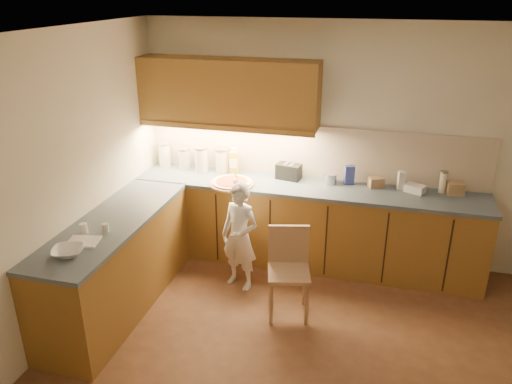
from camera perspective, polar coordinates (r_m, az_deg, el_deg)
room at (r=3.47m, az=7.62°, el=1.66°), size 4.54×4.50×2.62m
l_counter at (r=5.26m, az=-1.16°, el=-5.11°), size 3.77×2.62×0.92m
backsplash at (r=5.53m, az=6.41°, el=4.59°), size 3.75×0.02×0.58m
upper_cabinets at (r=5.42m, az=-3.19°, el=11.31°), size 1.95×0.36×0.73m
pizza_on_board at (r=5.35m, az=-2.77°, el=1.06°), size 0.48×0.48×0.20m
child at (r=5.03m, az=-1.85°, el=-5.12°), size 0.47×0.38×1.13m
wooden_chair at (r=4.70m, az=3.74°, el=-8.31°), size 0.46×0.46×0.85m
mixing_bowl at (r=4.25m, az=-20.69°, el=-6.39°), size 0.32×0.32×0.06m
canister_a at (r=5.96m, az=-10.39°, el=4.24°), size 0.14×0.14×0.29m
canister_b at (r=5.85m, az=-8.18°, el=3.83°), size 0.14×0.14×0.25m
canister_c at (r=5.73m, az=-6.28°, el=3.75°), size 0.16×0.16×0.29m
canister_d at (r=5.71m, az=-3.86°, el=3.70°), size 0.17×0.17×0.28m
oil_jug at (r=5.64m, az=-2.51°, el=3.46°), size 0.11×0.09×0.30m
toaster at (r=5.50m, az=3.76°, el=2.35°), size 0.29×0.20×0.17m
steel_pot at (r=5.43m, az=8.47°, el=1.56°), size 0.15×0.15×0.12m
blue_box at (r=5.44m, az=10.61°, el=1.93°), size 0.12×0.10×0.21m
card_box_a at (r=5.42m, az=13.56°, el=1.08°), size 0.18×0.16×0.11m
white_bottle at (r=5.41m, az=16.25°, el=1.27°), size 0.08×0.08×0.20m
flat_pack at (r=5.41m, az=17.71°, el=0.38°), size 0.23×0.20×0.08m
tall_jar at (r=5.46m, az=20.57°, el=1.10°), size 0.08×0.08×0.23m
card_box_b at (r=5.48m, az=21.84°, el=0.39°), size 0.18×0.15×0.13m
dough_cloth at (r=4.41m, az=-19.13°, el=-5.37°), size 0.29×0.24×0.02m
spice_jar_a at (r=4.55m, az=-19.10°, el=-3.97°), size 0.09×0.09×0.09m
spice_jar_b at (r=4.52m, az=-16.86°, el=-3.95°), size 0.07×0.07×0.08m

